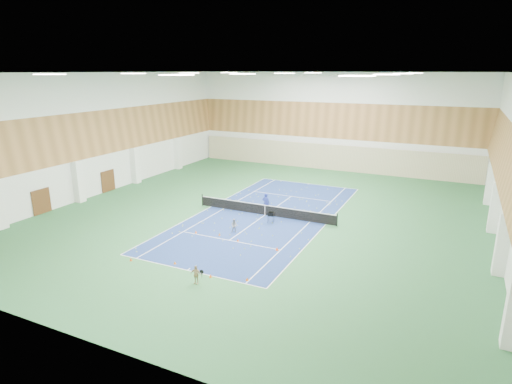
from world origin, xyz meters
TOP-DOWN VIEW (x-y plane):
  - ground at (0.00, 0.00)m, footprint 40.00×40.00m
  - room_shell at (0.00, 0.00)m, footprint 36.00×40.00m
  - wood_cladding at (0.00, 0.00)m, footprint 36.00×40.00m
  - ceiling_light_grid at (0.00, 0.00)m, footprint 21.40×25.40m
  - court_surface at (0.00, 0.00)m, footprint 10.97×23.77m
  - tennis_balls_scatter at (0.00, 0.00)m, footprint 10.57×22.77m
  - tennis_net at (0.00, 0.00)m, footprint 12.80×0.10m
  - back_curtain at (0.00, 19.75)m, footprint 35.40×0.16m
  - door_left_a at (-17.92, -8.00)m, footprint 0.08×1.80m
  - door_left_b at (-17.92, 0.00)m, footprint 0.08×1.80m
  - coach at (-0.18, 0.60)m, footprint 0.69×0.48m
  - child_court at (-0.45, -4.77)m, footprint 0.63×0.54m
  - child_apron at (1.46, -13.09)m, footprint 0.71×0.36m
  - ball_cart at (1.23, -1.50)m, footprint 0.62×0.62m
  - cone_svc_a at (-3.05, -6.23)m, footprint 0.19×0.19m
  - cone_svc_b at (-1.16, -5.87)m, footprint 0.17×0.17m
  - cone_svc_c at (0.64, -6.27)m, footprint 0.18×0.18m
  - cone_svc_d at (3.90, -6.56)m, footprint 0.23×0.23m
  - cone_base_a at (-4.19, -12.30)m, footprint 0.19×0.19m
  - cone_base_b at (-1.26, -11.46)m, footprint 0.19×0.19m
  - cone_base_c at (1.81, -12.04)m, footprint 0.19×0.19m
  - cone_base_d at (4.02, -11.47)m, footprint 0.20×0.20m

SIDE VIEW (x-z plane):
  - ground at x=0.00m, z-range 0.00..0.00m
  - court_surface at x=0.00m, z-range 0.00..0.01m
  - tennis_balls_scatter at x=0.00m, z-range 0.01..0.08m
  - cone_svc_b at x=-1.16m, z-range 0.00..0.19m
  - cone_svc_c at x=0.64m, z-range 0.00..0.20m
  - cone_base_a at x=-4.19m, z-range 0.00..0.21m
  - cone_base_b at x=-1.26m, z-range 0.00..0.21m
  - cone_base_c at x=1.81m, z-range 0.00..0.21m
  - cone_svc_a at x=-3.05m, z-range 0.00..0.21m
  - cone_base_d at x=4.02m, z-range 0.00..0.22m
  - cone_svc_d at x=3.90m, z-range 0.00..0.25m
  - ball_cart at x=1.23m, z-range 0.00..0.90m
  - child_court at x=-0.45m, z-range 0.00..1.10m
  - tennis_net at x=0.00m, z-range 0.00..1.10m
  - child_apron at x=1.46m, z-range 0.00..1.17m
  - coach at x=-0.18m, z-range 0.00..1.83m
  - door_left_a at x=-17.92m, z-range 0.00..2.20m
  - door_left_b at x=-17.92m, z-range 0.00..2.20m
  - back_curtain at x=0.00m, z-range 0.00..3.20m
  - room_shell at x=0.00m, z-range 0.00..12.00m
  - wood_cladding at x=0.00m, z-range 4.00..12.00m
  - ceiling_light_grid at x=0.00m, z-range 11.89..11.95m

